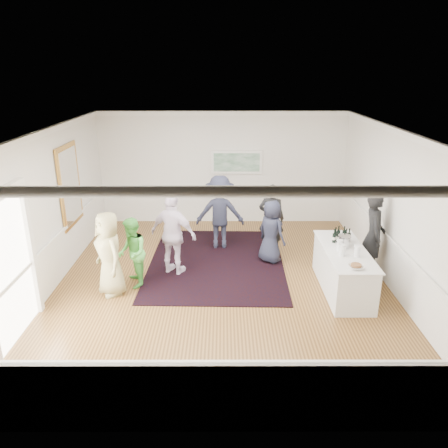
{
  "coord_description": "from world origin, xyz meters",
  "views": [
    {
      "loc": [
        0.03,
        -8.28,
        4.34
      ],
      "look_at": [
        0.04,
        0.2,
        1.27
      ],
      "focal_mm": 35.0,
      "sensor_mm": 36.0,
      "label": 1
    }
  ],
  "objects_px": {
    "guest_lilac": "(173,234)",
    "guest_dark_b": "(271,218)",
    "bartender": "(373,236)",
    "guest_tan": "(109,254)",
    "guest_green": "(132,253)",
    "guest_navy": "(271,232)",
    "ice_bucket": "(344,242)",
    "guest_dark_a": "(220,212)",
    "nut_bowl": "(356,266)",
    "serving_table": "(343,270)"
  },
  "relations": [
    {
      "from": "guest_green",
      "to": "guest_dark_a",
      "type": "xyz_separation_m",
      "value": [
        1.79,
        2.07,
        0.19
      ]
    },
    {
      "from": "guest_green",
      "to": "guest_dark_b",
      "type": "bearing_deg",
      "value": 104.33
    },
    {
      "from": "guest_green",
      "to": "guest_dark_b",
      "type": "distance_m",
      "value": 3.55
    },
    {
      "from": "guest_lilac",
      "to": "ice_bucket",
      "type": "distance_m",
      "value": 3.58
    },
    {
      "from": "serving_table",
      "to": "guest_navy",
      "type": "distance_m",
      "value": 1.96
    },
    {
      "from": "guest_dark_b",
      "to": "ice_bucket",
      "type": "distance_m",
      "value": 2.27
    },
    {
      "from": "guest_dark_a",
      "to": "nut_bowl",
      "type": "relative_size",
      "value": 6.65
    },
    {
      "from": "guest_navy",
      "to": "nut_bowl",
      "type": "relative_size",
      "value": 5.31
    },
    {
      "from": "guest_green",
      "to": "nut_bowl",
      "type": "bearing_deg",
      "value": 59.78
    },
    {
      "from": "bartender",
      "to": "nut_bowl",
      "type": "bearing_deg",
      "value": 161.79
    },
    {
      "from": "guest_green",
      "to": "nut_bowl",
      "type": "relative_size",
      "value": 5.27
    },
    {
      "from": "serving_table",
      "to": "guest_dark_b",
      "type": "distance_m",
      "value": 2.42
    },
    {
      "from": "guest_dark_a",
      "to": "guest_dark_b",
      "type": "height_order",
      "value": "guest_dark_a"
    },
    {
      "from": "guest_dark_b",
      "to": "nut_bowl",
      "type": "relative_size",
      "value": 6.12
    },
    {
      "from": "guest_lilac",
      "to": "nut_bowl",
      "type": "height_order",
      "value": "guest_lilac"
    },
    {
      "from": "guest_tan",
      "to": "guest_lilac",
      "type": "bearing_deg",
      "value": 91.3
    },
    {
      "from": "bartender",
      "to": "nut_bowl",
      "type": "height_order",
      "value": "bartender"
    },
    {
      "from": "bartender",
      "to": "ice_bucket",
      "type": "relative_size",
      "value": 7.42
    },
    {
      "from": "serving_table",
      "to": "bartender",
      "type": "bearing_deg",
      "value": 37.64
    },
    {
      "from": "guest_navy",
      "to": "guest_dark_b",
      "type": "bearing_deg",
      "value": -49.21
    },
    {
      "from": "bartender",
      "to": "guest_navy",
      "type": "xyz_separation_m",
      "value": [
        -2.07,
        0.84,
        -0.22
      ]
    },
    {
      "from": "guest_lilac",
      "to": "guest_navy",
      "type": "xyz_separation_m",
      "value": [
        2.19,
        0.62,
        -0.17
      ]
    },
    {
      "from": "bartender",
      "to": "guest_navy",
      "type": "bearing_deg",
      "value": 78.27
    },
    {
      "from": "guest_lilac",
      "to": "guest_dark_a",
      "type": "distance_m",
      "value": 1.78
    },
    {
      "from": "serving_table",
      "to": "guest_green",
      "type": "xyz_separation_m",
      "value": [
        -4.31,
        0.21,
        0.29
      ]
    },
    {
      "from": "serving_table",
      "to": "guest_navy",
      "type": "xyz_separation_m",
      "value": [
        -1.33,
        1.41,
        0.29
      ]
    },
    {
      "from": "guest_green",
      "to": "ice_bucket",
      "type": "relative_size",
      "value": 5.67
    },
    {
      "from": "guest_dark_a",
      "to": "guest_navy",
      "type": "relative_size",
      "value": 1.25
    },
    {
      "from": "guest_green",
      "to": "ice_bucket",
      "type": "distance_m",
      "value": 4.32
    },
    {
      "from": "guest_lilac",
      "to": "guest_dark_b",
      "type": "height_order",
      "value": "guest_lilac"
    },
    {
      "from": "bartender",
      "to": "guest_tan",
      "type": "height_order",
      "value": "bartender"
    },
    {
      "from": "serving_table",
      "to": "bartender",
      "type": "relative_size",
      "value": 1.14
    },
    {
      "from": "bartender",
      "to": "guest_tan",
      "type": "bearing_deg",
      "value": 107.5
    },
    {
      "from": "ice_bucket",
      "to": "serving_table",
      "type": "bearing_deg",
      "value": -91.69
    },
    {
      "from": "serving_table",
      "to": "guest_dark_b",
      "type": "relative_size",
      "value": 1.29
    },
    {
      "from": "guest_tan",
      "to": "guest_lilac",
      "type": "xyz_separation_m",
      "value": [
        1.17,
        0.9,
        0.06
      ]
    },
    {
      "from": "guest_navy",
      "to": "ice_bucket",
      "type": "relative_size",
      "value": 5.71
    },
    {
      "from": "guest_green",
      "to": "guest_tan",
      "type": "bearing_deg",
      "value": -66.06
    },
    {
      "from": "bartender",
      "to": "guest_dark_b",
      "type": "height_order",
      "value": "bartender"
    },
    {
      "from": "guest_tan",
      "to": "bartender",
      "type": "bearing_deg",
      "value": 60.79
    },
    {
      "from": "guest_tan",
      "to": "guest_dark_b",
      "type": "bearing_deg",
      "value": 85.56
    },
    {
      "from": "guest_lilac",
      "to": "guest_dark_a",
      "type": "bearing_deg",
      "value": -100.13
    },
    {
      "from": "guest_dark_a",
      "to": "nut_bowl",
      "type": "xyz_separation_m",
      "value": [
        2.5,
        -3.11,
        0.0
      ]
    },
    {
      "from": "guest_tan",
      "to": "ice_bucket",
      "type": "height_order",
      "value": "guest_tan"
    },
    {
      "from": "serving_table",
      "to": "guest_dark_a",
      "type": "bearing_deg",
      "value": 137.99
    },
    {
      "from": "nut_bowl",
      "to": "serving_table",
      "type": "bearing_deg",
      "value": 88.16
    },
    {
      "from": "bartender",
      "to": "guest_dark_a",
      "type": "relative_size",
      "value": 1.04
    },
    {
      "from": "serving_table",
      "to": "nut_bowl",
      "type": "height_order",
      "value": "nut_bowl"
    },
    {
      "from": "guest_navy",
      "to": "guest_green",
      "type": "bearing_deg",
      "value": 68.62
    },
    {
      "from": "ice_bucket",
      "to": "bartender",
      "type": "bearing_deg",
      "value": 29.9
    }
  ]
}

